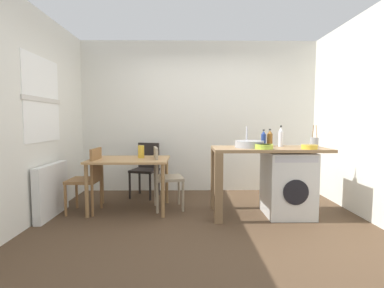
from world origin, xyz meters
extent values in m
plane|color=#4C3826|center=(0.00, 0.00, 0.00)|extent=(5.46, 5.46, 0.00)
cube|color=silver|center=(0.00, 1.75, 1.35)|extent=(4.60, 0.10, 2.70)
cube|color=silver|center=(-2.15, 0.00, 1.35)|extent=(0.10, 3.80, 2.70)
cube|color=white|center=(-2.10, 0.30, 1.55)|extent=(0.01, 0.90, 1.10)
cube|color=beige|center=(-2.09, 0.30, 1.55)|extent=(0.02, 0.96, 0.06)
cube|color=silver|center=(2.15, 0.00, 1.35)|extent=(0.10, 3.80, 2.70)
cube|color=white|center=(-2.02, 0.30, 0.35)|extent=(0.10, 0.80, 0.70)
cube|color=tan|center=(-1.03, 0.55, 0.72)|extent=(1.10, 0.76, 0.03)
cylinder|color=#977045|center=(-1.53, 0.22, 0.35)|extent=(0.05, 0.05, 0.71)
cylinder|color=#977045|center=(-0.53, 0.22, 0.35)|extent=(0.05, 0.05, 0.71)
cylinder|color=#977045|center=(-1.53, 0.88, 0.35)|extent=(0.05, 0.05, 0.71)
cylinder|color=#977045|center=(-0.53, 0.88, 0.35)|extent=(0.05, 0.05, 0.71)
cube|color=olive|center=(-1.65, 0.45, 0.45)|extent=(0.41, 0.41, 0.04)
cube|color=olive|center=(-1.47, 0.45, 0.68)|extent=(0.04, 0.38, 0.45)
cylinder|color=olive|center=(-1.83, 0.28, 0.23)|extent=(0.04, 0.04, 0.45)
cylinder|color=olive|center=(-1.82, 0.64, 0.23)|extent=(0.04, 0.04, 0.45)
cylinder|color=olive|center=(-1.47, 0.27, 0.23)|extent=(0.04, 0.04, 0.45)
cylinder|color=olive|center=(-1.46, 0.63, 0.23)|extent=(0.04, 0.04, 0.45)
cube|color=gray|center=(-0.48, 0.60, 0.45)|extent=(0.47, 0.47, 0.04)
cube|color=gray|center=(-0.65, 0.57, 0.68)|extent=(0.11, 0.38, 0.45)
cylinder|color=gray|center=(-0.33, 0.82, 0.23)|extent=(0.04, 0.04, 0.45)
cylinder|color=gray|center=(-0.27, 0.46, 0.23)|extent=(0.04, 0.04, 0.45)
cylinder|color=gray|center=(-0.69, 0.75, 0.23)|extent=(0.04, 0.04, 0.45)
cylinder|color=gray|center=(-0.62, 0.39, 0.23)|extent=(0.04, 0.04, 0.45)
cube|color=black|center=(-0.93, 1.25, 0.45)|extent=(0.50, 0.50, 0.04)
cube|color=black|center=(-0.88, 1.43, 0.68)|extent=(0.37, 0.14, 0.45)
cylinder|color=black|center=(-0.80, 1.03, 0.23)|extent=(0.04, 0.04, 0.45)
cylinder|color=black|center=(-1.15, 1.13, 0.23)|extent=(0.04, 0.04, 0.45)
cylinder|color=black|center=(-0.70, 1.38, 0.23)|extent=(0.04, 0.04, 0.45)
cylinder|color=black|center=(-1.05, 1.48, 0.23)|extent=(0.04, 0.04, 0.45)
cube|color=olive|center=(0.89, 0.30, 0.90)|extent=(1.50, 0.68, 0.04)
cube|color=brown|center=(0.19, 0.01, 0.44)|extent=(0.10, 0.10, 0.88)
cube|color=brown|center=(0.19, 0.59, 0.44)|extent=(0.10, 0.10, 0.88)
cube|color=silver|center=(1.15, 0.30, 0.43)|extent=(0.60, 0.60, 0.86)
cylinder|color=black|center=(1.15, 0.00, 0.39)|extent=(0.32, 0.02, 0.32)
cube|color=#B2B2B7|center=(1.15, 0.01, 0.80)|extent=(0.54, 0.01, 0.08)
cylinder|color=#9EA0A5|center=(0.62, 0.30, 0.97)|extent=(0.38, 0.38, 0.09)
cylinder|color=#B2B2B7|center=(0.62, 0.48, 1.06)|extent=(0.02, 0.02, 0.28)
cylinder|color=navy|center=(0.86, 0.49, 1.00)|extent=(0.07, 0.07, 0.17)
cone|color=navy|center=(0.86, 0.49, 1.11)|extent=(0.06, 0.06, 0.05)
cylinder|color=#262626|center=(0.86, 0.49, 1.15)|extent=(0.03, 0.03, 0.02)
cylinder|color=brown|center=(0.96, 0.52, 1.01)|extent=(0.08, 0.08, 0.18)
cone|color=brown|center=(0.96, 0.52, 1.12)|extent=(0.07, 0.07, 0.05)
cylinder|color=#262626|center=(0.96, 0.52, 1.15)|extent=(0.03, 0.03, 0.02)
cylinder|color=silver|center=(1.09, 0.45, 1.03)|extent=(0.06, 0.06, 0.21)
cone|color=silver|center=(1.09, 0.45, 1.16)|extent=(0.06, 0.06, 0.06)
cylinder|color=#262626|center=(1.09, 0.45, 1.20)|extent=(0.03, 0.03, 0.02)
cylinder|color=#A8C63D|center=(0.77, 0.10, 0.95)|extent=(0.23, 0.23, 0.06)
cylinder|color=olive|center=(0.77, 0.10, 0.97)|extent=(0.18, 0.18, 0.03)
cylinder|color=gray|center=(1.52, 0.35, 0.99)|extent=(0.11, 0.11, 0.13)
cylinder|color=#99724C|center=(1.50, 0.36, 1.13)|extent=(0.01, 0.04, 0.18)
cylinder|color=#99724C|center=(1.54, 0.34, 1.13)|extent=(0.01, 0.05, 0.18)
cylinder|color=gold|center=(1.34, 0.08, 0.95)|extent=(0.20, 0.20, 0.05)
cylinder|color=olive|center=(1.34, 0.08, 0.96)|extent=(0.16, 0.16, 0.03)
cylinder|color=gold|center=(-0.88, 0.65, 0.83)|extent=(0.09, 0.09, 0.18)
cube|color=#B2B2B7|center=(0.84, 0.20, 0.92)|extent=(0.15, 0.06, 0.01)
cube|color=#262628|center=(0.84, 0.20, 0.92)|extent=(0.15, 0.06, 0.01)
camera|label=1|loc=(-0.19, -3.45, 1.27)|focal=26.51mm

